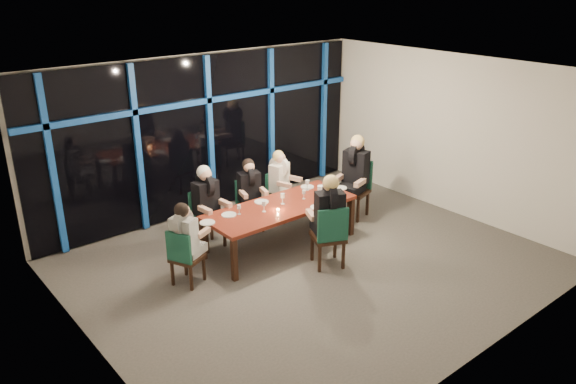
% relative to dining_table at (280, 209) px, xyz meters
% --- Properties ---
extents(room, '(7.04, 7.00, 3.02)m').
position_rel_dining_table_xyz_m(room, '(0.00, -0.80, 1.34)').
color(room, '#5B5650').
rests_on(room, ground).
extents(window_wall, '(6.86, 0.43, 2.94)m').
position_rel_dining_table_xyz_m(window_wall, '(0.01, 2.13, 0.87)').
color(window_wall, black).
rests_on(window_wall, ground).
extents(dining_table, '(2.60, 1.00, 0.75)m').
position_rel_dining_table_xyz_m(dining_table, '(0.00, 0.00, 0.00)').
color(dining_table, maroon).
rests_on(dining_table, ground).
extents(chair_far_left, '(0.49, 0.49, 0.98)m').
position_rel_dining_table_xyz_m(chair_far_left, '(-0.93, 0.85, -0.14)').
color(chair_far_left, black).
rests_on(chair_far_left, ground).
extents(chair_far_mid, '(0.52, 0.52, 0.91)m').
position_rel_dining_table_xyz_m(chair_far_mid, '(0.02, 0.93, -0.18)').
color(chair_far_mid, black).
rests_on(chair_far_mid, ground).
extents(chair_far_right, '(0.53, 0.53, 0.91)m').
position_rel_dining_table_xyz_m(chair_far_right, '(0.70, 0.95, -0.17)').
color(chair_far_right, black).
rests_on(chair_far_right, ground).
extents(chair_end_left, '(0.55, 0.55, 0.89)m').
position_rel_dining_table_xyz_m(chair_end_left, '(-1.88, -0.09, -0.18)').
color(chair_end_left, black).
rests_on(chair_end_left, ground).
extents(chair_end_right, '(0.63, 0.63, 1.08)m').
position_rel_dining_table_xyz_m(chair_end_right, '(1.94, 0.13, -0.08)').
color(chair_end_right, black).
rests_on(chair_end_right, ground).
extents(chair_near_mid, '(0.64, 0.64, 1.04)m').
position_rel_dining_table_xyz_m(chair_near_mid, '(0.14, -1.05, -0.10)').
color(chair_near_mid, black).
rests_on(chair_near_mid, ground).
extents(diner_far_left, '(0.51, 0.63, 0.95)m').
position_rel_dining_table_xyz_m(diner_far_left, '(-0.92, 0.77, 0.25)').
color(diner_far_left, black).
rests_on(diner_far_left, ground).
extents(diner_far_mid, '(0.53, 0.61, 0.88)m').
position_rel_dining_table_xyz_m(diner_far_mid, '(-0.00, 0.85, 0.19)').
color(diner_far_mid, black).
rests_on(diner_far_mid, ground).
extents(diner_far_right, '(0.54, 0.62, 0.89)m').
position_rel_dining_table_xyz_m(diner_far_right, '(0.72, 0.88, 0.19)').
color(diner_far_right, white).
rests_on(diner_far_right, ground).
extents(diner_end_left, '(0.61, 0.56, 0.87)m').
position_rel_dining_table_xyz_m(diner_end_left, '(-1.81, -0.06, 0.17)').
color(diner_end_left, black).
rests_on(diner_end_left, ground).
extents(diner_end_right, '(0.73, 0.64, 1.05)m').
position_rel_dining_table_xyz_m(diner_end_right, '(1.85, 0.10, 0.35)').
color(diner_end_right, black).
rests_on(diner_end_right, ground).
extents(diner_near_mid, '(0.66, 0.72, 1.02)m').
position_rel_dining_table_xyz_m(diner_near_mid, '(0.17, -0.97, 0.31)').
color(diner_near_mid, black).
rests_on(diner_near_mid, ground).
extents(plate_far_left, '(0.24, 0.24, 0.01)m').
position_rel_dining_table_xyz_m(plate_far_left, '(-0.88, 0.21, 0.08)').
color(plate_far_left, white).
rests_on(plate_far_left, dining_table).
extents(plate_far_mid, '(0.24, 0.24, 0.01)m').
position_rel_dining_table_xyz_m(plate_far_mid, '(-0.15, 0.31, 0.08)').
color(plate_far_mid, white).
rests_on(plate_far_mid, dining_table).
extents(plate_far_right, '(0.24, 0.24, 0.01)m').
position_rel_dining_table_xyz_m(plate_far_right, '(0.90, 0.34, 0.08)').
color(plate_far_right, white).
rests_on(plate_far_right, dining_table).
extents(plate_end_left, '(0.24, 0.24, 0.01)m').
position_rel_dining_table_xyz_m(plate_end_left, '(-1.28, 0.18, 0.08)').
color(plate_end_left, white).
rests_on(plate_end_left, dining_table).
extents(plate_end_right, '(0.24, 0.24, 0.01)m').
position_rel_dining_table_xyz_m(plate_end_right, '(1.28, -0.07, 0.08)').
color(plate_end_right, white).
rests_on(plate_end_right, dining_table).
extents(plate_near_mid, '(0.24, 0.24, 0.01)m').
position_rel_dining_table_xyz_m(plate_near_mid, '(0.41, -0.46, 0.08)').
color(plate_near_mid, white).
rests_on(plate_near_mid, dining_table).
extents(wine_bottle, '(0.07, 0.07, 0.29)m').
position_rel_dining_table_xyz_m(wine_bottle, '(1.10, -0.16, 0.18)').
color(wine_bottle, black).
rests_on(wine_bottle, dining_table).
extents(water_pitcher, '(0.14, 0.12, 0.22)m').
position_rel_dining_table_xyz_m(water_pitcher, '(0.74, -0.19, 0.18)').
color(water_pitcher, silver).
rests_on(water_pitcher, dining_table).
extents(tea_light, '(0.05, 0.05, 0.03)m').
position_rel_dining_table_xyz_m(tea_light, '(-0.16, -0.14, 0.08)').
color(tea_light, '#FBA34B').
rests_on(tea_light, dining_table).
extents(wine_glass_a, '(0.07, 0.07, 0.18)m').
position_rel_dining_table_xyz_m(wine_glass_a, '(-0.36, -0.03, 0.20)').
color(wine_glass_a, silver).
rests_on(wine_glass_a, dining_table).
extents(wine_glass_b, '(0.07, 0.07, 0.18)m').
position_rel_dining_table_xyz_m(wine_glass_b, '(0.07, 0.03, 0.20)').
color(wine_glass_b, white).
rests_on(wine_glass_b, dining_table).
extents(wine_glass_c, '(0.06, 0.06, 0.16)m').
position_rel_dining_table_xyz_m(wine_glass_c, '(0.49, -0.03, 0.18)').
color(wine_glass_c, silver).
rests_on(wine_glass_c, dining_table).
extents(wine_glass_d, '(0.06, 0.06, 0.16)m').
position_rel_dining_table_xyz_m(wine_glass_d, '(-0.73, 0.14, 0.18)').
color(wine_glass_d, silver).
rests_on(wine_glass_d, dining_table).
extents(wine_glass_e, '(0.07, 0.07, 0.19)m').
position_rel_dining_table_xyz_m(wine_glass_e, '(0.81, 0.24, 0.20)').
color(wine_glass_e, silver).
rests_on(wine_glass_e, dining_table).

